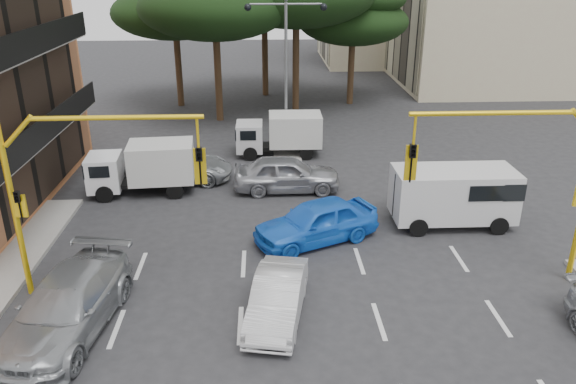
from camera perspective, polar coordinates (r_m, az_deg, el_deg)
The scene contains 15 objects.
ground at distance 16.55m, azimuth 2.26°, elevation -13.19°, with size 120.00×120.00×0.00m, color #28282B.
median_strip at distance 30.91m, azimuth -0.20°, elevation 4.60°, with size 1.40×6.00×0.15m, color gray.
pine_left_far at distance 39.81m, azimuth -11.45°, elevation 18.32°, with size 8.32×8.32×9.30m.
pine_right at distance 39.96m, azimuth 6.76°, elevation 17.61°, with size 7.49×7.49×8.37m.
signal_mast_right at distance 18.28m, azimuth 23.70°, elevation 2.18°, with size 5.79×0.37×6.00m.
signal_mast_left at distance 17.32m, azimuth -21.17°, elevation 1.49°, with size 5.79×0.37×6.00m.
street_lamp_center at distance 29.68m, azimuth -0.21°, elevation 14.47°, with size 4.16×0.36×7.77m.
car_white_hatch at distance 16.45m, azimuth -1.08°, elevation -10.67°, with size 1.38×3.95×1.30m, color silver.
car_blue_compact at distance 20.53m, azimuth 2.87°, elevation -3.03°, with size 1.87×4.65×1.58m, color blue.
car_silver_wagon at distance 16.97m, azimuth -21.57°, elevation -10.76°, with size 2.23×5.49×1.59m, color #919498.
car_silver_cross_a at distance 26.72m, azimuth -10.90°, elevation 2.58°, with size 2.24×4.86×1.35m, color #A4A8AC.
car_silver_cross_b at distance 24.99m, azimuth -0.13°, elevation 1.88°, with size 1.90×4.72×1.61m, color #9A9BA2.
van_white at distance 22.61m, azimuth 16.40°, elevation -0.46°, with size 2.09×4.61×2.31m, color silver, non-canonical shape.
box_truck_a at distance 25.43m, azimuth -14.55°, elevation 2.31°, with size 1.94×4.63×2.28m, color white, non-canonical shape.
box_truck_b at distance 29.52m, azimuth -0.85°, elevation 5.82°, with size 1.89×4.51×2.22m, color silver, non-canonical shape.
Camera 1 is at (-1.26, -13.34, 9.72)m, focal length 35.00 mm.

